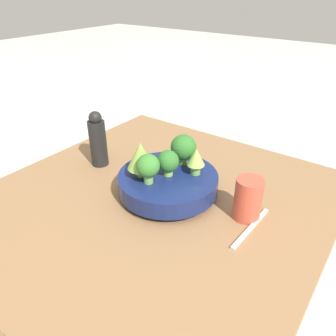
% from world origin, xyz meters
% --- Properties ---
extents(ground_plane, '(6.00, 6.00, 0.00)m').
position_xyz_m(ground_plane, '(0.00, 0.00, 0.00)').
color(ground_plane, beige).
extents(table, '(0.89, 0.84, 0.04)m').
position_xyz_m(table, '(0.00, 0.00, 0.02)').
color(table, olive).
rests_on(table, ground_plane).
extents(bowl, '(0.26, 0.26, 0.06)m').
position_xyz_m(bowl, '(0.04, -0.02, 0.08)').
color(bowl, navy).
rests_on(bowl, table).
extents(romanesco_piece_near, '(0.05, 0.05, 0.07)m').
position_xyz_m(romanesco_piece_near, '(0.08, -0.07, 0.14)').
color(romanesco_piece_near, '#6BA34C').
rests_on(romanesco_piece_near, bowl).
extents(romanesco_piece_far, '(0.07, 0.07, 0.09)m').
position_xyz_m(romanesco_piece_far, '(-0.01, 0.04, 0.16)').
color(romanesco_piece_far, '#609347').
rests_on(romanesco_piece_far, bowl).
extents(broccoli_floret_center, '(0.06, 0.06, 0.07)m').
position_xyz_m(broccoli_floret_center, '(0.04, -0.02, 0.14)').
color(broccoli_floret_center, '#7AB256').
rests_on(broccoli_floret_center, bowl).
extents(broccoli_floret_left, '(0.06, 0.06, 0.08)m').
position_xyz_m(broccoli_floret_left, '(-0.02, -0.00, 0.15)').
color(broccoli_floret_left, '#6BA34C').
rests_on(broccoli_floret_left, bowl).
extents(broccoli_floret_right, '(0.07, 0.07, 0.08)m').
position_xyz_m(broccoli_floret_right, '(0.11, -0.02, 0.15)').
color(broccoli_floret_right, '#609347').
rests_on(broccoli_floret_right, bowl).
extents(cup, '(0.07, 0.07, 0.10)m').
position_xyz_m(cup, '(0.07, -0.23, 0.09)').
color(cup, '#C64C38').
rests_on(cup, table).
extents(pepper_mill, '(0.05, 0.05, 0.17)m').
position_xyz_m(pepper_mill, '(0.04, 0.25, 0.12)').
color(pepper_mill, black).
rests_on(pepper_mill, table).
extents(fork, '(0.17, 0.02, 0.01)m').
position_xyz_m(fork, '(0.03, -0.26, 0.04)').
color(fork, silver).
rests_on(fork, table).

